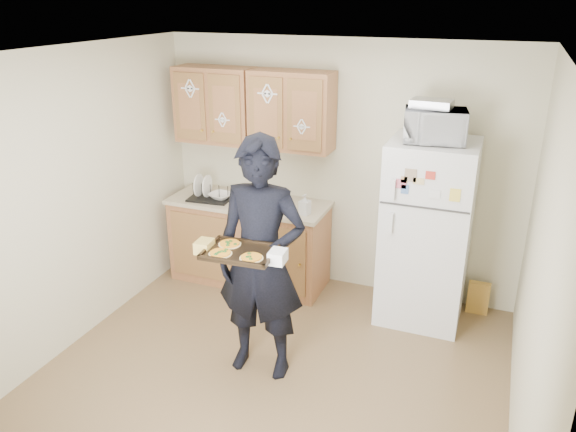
{
  "coord_description": "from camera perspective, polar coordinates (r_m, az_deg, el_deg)",
  "views": [
    {
      "loc": [
        1.49,
        -3.36,
        2.87
      ],
      "look_at": [
        -0.01,
        0.45,
        1.24
      ],
      "focal_mm": 35.0,
      "sensor_mm": 36.0,
      "label": 1
    }
  ],
  "objects": [
    {
      "name": "pizza_front_right",
      "position": [
        3.86,
        -3.74,
        -4.23
      ],
      "size": [
        0.17,
        0.17,
        0.02
      ],
      "primitive_type": "cylinder",
      "color": "orange",
      "rests_on": "baking_tray"
    },
    {
      "name": "upper_cab_right",
      "position": [
        5.43,
        0.39,
        10.64
      ],
      "size": [
        0.8,
        0.33,
        0.75
      ],
      "primitive_type": "cube",
      "color": "brown",
      "rests_on": "wall_back"
    },
    {
      "name": "base_cabinet",
      "position": [
        5.9,
        -3.93,
        -2.74
      ],
      "size": [
        1.6,
        0.6,
        0.86
      ],
      "primitive_type": "cube",
      "color": "brown",
      "rests_on": "floor"
    },
    {
      "name": "foil_pan",
      "position": [
        4.88,
        14.39,
        10.99
      ],
      "size": [
        0.35,
        0.26,
        0.07
      ],
      "primitive_type": "cube",
      "rotation": [
        0.0,
        0.0,
        -0.07
      ],
      "color": "#ACADB3",
      "rests_on": "microwave"
    },
    {
      "name": "floor",
      "position": [
        4.66,
        -2.0,
        -16.27
      ],
      "size": [
        3.6,
        3.6,
        0.0
      ],
      "primitive_type": "plane",
      "color": "brown",
      "rests_on": "ground"
    },
    {
      "name": "microwave",
      "position": [
        4.88,
        14.68,
        8.85
      ],
      "size": [
        0.56,
        0.42,
        0.28
      ],
      "primitive_type": "imported",
      "rotation": [
        0.0,
        0.0,
        0.17
      ],
      "color": "white",
      "rests_on": "refrigerator"
    },
    {
      "name": "wall_left",
      "position": [
        4.98,
        -21.6,
        1.15
      ],
      "size": [
        0.04,
        3.6,
        2.5
      ],
      "primitive_type": "cube",
      "color": "beige",
      "rests_on": "floor"
    },
    {
      "name": "soap_bottle",
      "position": [
        5.33,
        1.72,
        1.19
      ],
      "size": [
        0.11,
        0.11,
        0.2
      ],
      "primitive_type": "imported",
      "rotation": [
        0.0,
        0.0,
        -0.21
      ],
      "color": "white",
      "rests_on": "countertop"
    },
    {
      "name": "cereal_box",
      "position": [
        5.71,
        18.76,
        -7.87
      ],
      "size": [
        0.2,
        0.07,
        0.32
      ],
      "primitive_type": "cube",
      "color": "gold",
      "rests_on": "floor"
    },
    {
      "name": "upper_cab_left",
      "position": [
        5.78,
        -7.36,
        11.13
      ],
      "size": [
        0.8,
        0.33,
        0.75
      ],
      "primitive_type": "cube",
      "color": "brown",
      "rests_on": "wall_back"
    },
    {
      "name": "dish_rack",
      "position": [
        5.79,
        -7.89,
        2.52
      ],
      "size": [
        0.45,
        0.36,
        0.17
      ],
      "primitive_type": "cube",
      "rotation": [
        0.0,
        0.0,
        0.1
      ],
      "color": "black",
      "rests_on": "countertop"
    },
    {
      "name": "pizza_front_left",
      "position": [
        3.94,
        -6.89,
        -3.76
      ],
      "size": [
        0.17,
        0.17,
        0.02
      ],
      "primitive_type": "cylinder",
      "color": "orange",
      "rests_on": "baking_tray"
    },
    {
      "name": "pizza_back_left",
      "position": [
        4.08,
        -5.94,
        -2.82
      ],
      "size": [
        0.17,
        0.17,
        0.02
      ],
      "primitive_type": "cylinder",
      "color": "orange",
      "rests_on": "baking_tray"
    },
    {
      "name": "wall_front",
      "position": [
        2.7,
        -18.42,
        -16.43
      ],
      "size": [
        3.6,
        0.04,
        2.5
      ],
      "primitive_type": "cube",
      "color": "beige",
      "rests_on": "floor"
    },
    {
      "name": "countertop",
      "position": [
        5.73,
        -4.04,
        1.36
      ],
      "size": [
        1.64,
        0.64,
        0.04
      ],
      "primitive_type": "cube",
      "color": "#B9AC8E",
      "rests_on": "base_cabinet"
    },
    {
      "name": "person",
      "position": [
        4.3,
        -2.78,
        -4.53
      ],
      "size": [
        0.74,
        0.51,
        1.94
      ],
      "primitive_type": "imported",
      "rotation": [
        0.0,
        0.0,
        0.07
      ],
      "color": "black",
      "rests_on": "floor"
    },
    {
      "name": "wall_right",
      "position": [
        3.74,
        24.08,
        -5.96
      ],
      "size": [
        0.04,
        3.6,
        2.5
      ],
      "primitive_type": "cube",
      "color": "beige",
      "rests_on": "floor"
    },
    {
      "name": "refrigerator",
      "position": [
        5.22,
        13.87,
        -1.68
      ],
      "size": [
        0.75,
        0.7,
        1.7
      ],
      "primitive_type": "cube",
      "color": "white",
      "rests_on": "floor"
    },
    {
      "name": "ceiling",
      "position": [
        3.7,
        -2.53,
        15.98
      ],
      "size": [
        3.6,
        3.6,
        0.0
      ],
      "primitive_type": "plane",
      "color": "silver",
      "rests_on": "wall_back"
    },
    {
      "name": "wall_back",
      "position": [
        5.61,
        5.18,
        4.85
      ],
      "size": [
        3.6,
        0.04,
        2.5
      ],
      "primitive_type": "cube",
      "color": "beige",
      "rests_on": "floor"
    },
    {
      "name": "baking_tray",
      "position": [
        3.98,
        -4.86,
        -3.74
      ],
      "size": [
        0.52,
        0.4,
        0.04
      ],
      "primitive_type": "cube",
      "rotation": [
        0.0,
        0.0,
        0.07
      ],
      "color": "black",
      "rests_on": "person"
    },
    {
      "name": "bowl",
      "position": [
        5.75,
        -6.87,
        2.05
      ],
      "size": [
        0.26,
        0.26,
        0.06
      ],
      "primitive_type": "imported",
      "rotation": [
        0.0,
        0.0,
        -0.14
      ],
      "color": "silver",
      "rests_on": "dish_rack"
    }
  ]
}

